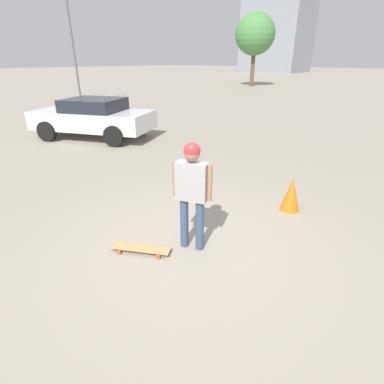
% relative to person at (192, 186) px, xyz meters
% --- Properties ---
extents(ground_plane, '(220.00, 220.00, 0.00)m').
position_rel_person_xyz_m(ground_plane, '(0.00, 0.00, -1.03)').
color(ground_plane, gray).
extents(person, '(0.56, 0.35, 1.66)m').
position_rel_person_xyz_m(person, '(0.00, 0.00, 0.00)').
color(person, '#38476B').
rests_on(person, ground_plane).
extents(skateboard, '(0.88, 0.63, 0.08)m').
position_rel_person_xyz_m(skateboard, '(-0.49, -0.61, -0.97)').
color(skateboard, tan).
rests_on(skateboard, ground_plane).
extents(car_parked_near, '(4.63, 3.49, 1.40)m').
position_rel_person_xyz_m(car_parked_near, '(-7.38, 2.94, -0.28)').
color(car_parked_near, silver).
rests_on(car_parked_near, ground_plane).
extents(tree_distant, '(3.99, 3.99, 6.96)m').
position_rel_person_xyz_m(tree_distant, '(-15.14, 26.67, 3.91)').
color(tree_distant, brown).
rests_on(tree_distant, ground_plane).
extents(traffic_cone, '(0.36, 0.36, 0.66)m').
position_rel_person_xyz_m(traffic_cone, '(0.58, 2.19, -0.70)').
color(traffic_cone, orange).
rests_on(traffic_cone, ground_plane).
extents(lamp_post, '(0.28, 0.28, 6.13)m').
position_rel_person_xyz_m(lamp_post, '(-16.71, 7.67, 2.54)').
color(lamp_post, '#59595E').
rests_on(lamp_post, ground_plane).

